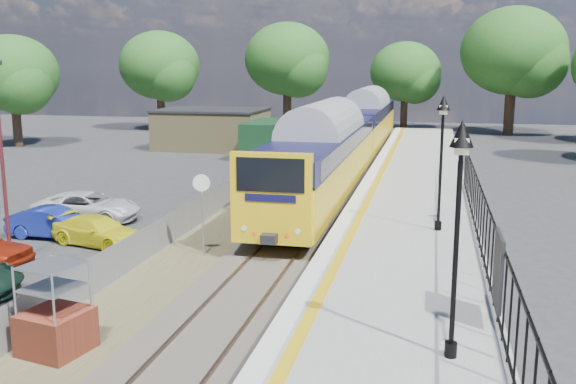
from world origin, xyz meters
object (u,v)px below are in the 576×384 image
(brick_plinth, at_px, (55,311))
(car_white, at_px, (87,207))
(victorian_lamp_south, at_px, (459,185))
(car_blue, at_px, (55,223))
(victorian_lamp_north, at_px, (442,131))
(car_yellow, at_px, (98,231))
(carpark_lamp, at_px, (1,151))
(train, at_px, (351,133))
(speed_sign, at_px, (202,201))

(brick_plinth, relative_size, car_white, 0.49)
(victorian_lamp_south, relative_size, car_blue, 1.29)
(car_blue, bearing_deg, victorian_lamp_north, -87.16)
(car_blue, xyz_separation_m, car_yellow, (2.11, -0.56, -0.06))
(brick_plinth, xyz_separation_m, car_yellow, (-3.64, 8.45, -0.50))
(victorian_lamp_north, relative_size, carpark_lamp, 0.69)
(victorian_lamp_south, height_order, car_blue, victorian_lamp_south)
(victorian_lamp_south, bearing_deg, car_white, 140.90)
(brick_plinth, relative_size, carpark_lamp, 0.33)
(victorian_lamp_south, bearing_deg, train, 101.13)
(brick_plinth, distance_m, speed_sign, 7.91)
(speed_sign, bearing_deg, car_blue, 154.64)
(speed_sign, bearing_deg, brick_plinth, -109.69)
(train, bearing_deg, victorian_lamp_north, -73.55)
(carpark_lamp, xyz_separation_m, car_blue, (-0.51, 3.39, -3.21))
(carpark_lamp, bearing_deg, brick_plinth, -46.97)
(car_blue, height_order, car_yellow, car_blue)
(car_white, bearing_deg, victorian_lamp_north, -101.21)
(victorian_lamp_north, bearing_deg, brick_plinth, -130.58)
(victorian_lamp_south, distance_m, carpark_lamp, 15.04)
(speed_sign, relative_size, car_white, 0.65)
(train, distance_m, speed_sign, 20.17)
(speed_sign, relative_size, car_blue, 0.81)
(car_blue, bearing_deg, speed_sign, -101.13)
(train, relative_size, carpark_lamp, 6.17)
(victorian_lamp_south, distance_m, victorian_lamp_north, 10.00)
(car_blue, bearing_deg, car_yellow, -105.46)
(brick_plinth, xyz_separation_m, carpark_lamp, (-5.24, 5.61, 2.77))
(car_yellow, bearing_deg, car_white, 48.87)
(victorian_lamp_south, relative_size, car_yellow, 1.26)
(brick_plinth, relative_size, car_blue, 0.60)
(victorian_lamp_south, relative_size, carpark_lamp, 0.69)
(victorian_lamp_north, xyz_separation_m, carpark_lamp, (-13.70, -4.26, -0.50))
(victorian_lamp_north, relative_size, speed_sign, 1.59)
(brick_plinth, bearing_deg, victorian_lamp_south, -0.84)
(train, xyz_separation_m, car_yellow, (-6.80, -19.38, -1.81))
(victorian_lamp_north, distance_m, train, 18.82)
(car_yellow, height_order, car_white, car_white)
(speed_sign, distance_m, car_white, 7.78)
(speed_sign, distance_m, car_yellow, 4.58)
(victorian_lamp_north, distance_m, car_yellow, 12.75)
(brick_plinth, height_order, car_blue, brick_plinth)
(car_white, bearing_deg, car_yellow, -149.00)
(victorian_lamp_north, distance_m, car_blue, 14.71)
(speed_sign, height_order, car_yellow, speed_sign)
(victorian_lamp_north, bearing_deg, victorian_lamp_south, -88.85)
(victorian_lamp_south, height_order, car_white, victorian_lamp_south)
(speed_sign, xyz_separation_m, car_blue, (-6.41, 1.19, -1.39))
(victorian_lamp_north, relative_size, brick_plinth, 2.14)
(brick_plinth, height_order, car_white, brick_plinth)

